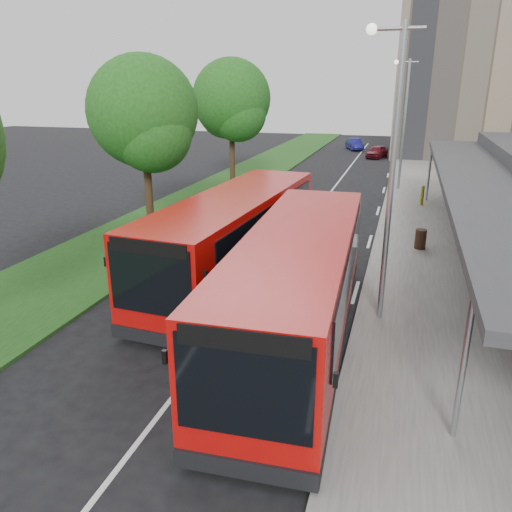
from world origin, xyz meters
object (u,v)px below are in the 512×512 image
(lamp_post_far, at_px, (403,117))
(car_near, at_px, (377,152))
(bus_main, at_px, (298,288))
(lamp_post_near, at_px, (390,161))
(car_far, at_px, (355,144))
(bus_second, at_px, (234,238))
(litter_bin, at_px, (420,239))
(tree_far, at_px, (232,104))
(bollard, at_px, (422,195))
(tree_mid, at_px, (144,119))

(lamp_post_far, bearing_deg, car_near, 98.39)
(bus_main, distance_m, car_near, 37.66)
(lamp_post_near, height_order, car_far, lamp_post_near)
(bus_second, height_order, litter_bin, bus_second)
(tree_far, distance_m, bus_second, 18.62)
(tree_far, height_order, bus_main, tree_far)
(car_near, bearing_deg, bollard, -64.88)
(tree_mid, relative_size, litter_bin, 9.79)
(tree_mid, xyz_separation_m, tree_far, (-0.00, 12.00, 0.25))
(litter_bin, bearing_deg, bollard, 88.71)
(tree_far, xyz_separation_m, lamp_post_far, (11.13, 0.95, -0.70))
(tree_mid, bearing_deg, lamp_post_near, -32.36)
(lamp_post_near, height_order, bus_second, lamp_post_near)
(bus_second, relative_size, car_far, 3.07)
(bus_main, bearing_deg, tree_mid, 132.86)
(tree_mid, height_order, litter_bin, tree_mid)
(bus_second, bearing_deg, car_far, 93.83)
(tree_mid, xyz_separation_m, bus_main, (9.12, -8.95, -3.59))
(lamp_post_far, height_order, bollard, lamp_post_far)
(tree_far, distance_m, bollard, 13.92)
(tree_mid, xyz_separation_m, lamp_post_near, (11.13, -7.05, -0.45))
(lamp_post_far, xyz_separation_m, bus_second, (-5.07, -18.13, -3.13))
(bus_second, height_order, car_far, bus_second)
(tree_mid, distance_m, litter_bin, 13.25)
(bollard, xyz_separation_m, car_far, (-6.53, 25.86, -0.10))
(litter_bin, height_order, car_near, car_near)
(bollard, relative_size, car_far, 0.30)
(bus_second, bearing_deg, bollard, 68.22)
(bus_main, bearing_deg, litter_bin, 67.25)
(bus_main, relative_size, car_near, 3.24)
(tree_mid, height_order, tree_far, tree_far)
(tree_far, bearing_deg, lamp_post_far, 4.87)
(car_far, bearing_deg, lamp_post_far, -96.29)
(lamp_post_far, height_order, car_far, lamp_post_far)
(tree_mid, bearing_deg, lamp_post_far, 49.32)
(litter_bin, relative_size, bollard, 0.75)
(tree_mid, relative_size, bus_main, 0.73)
(bus_main, bearing_deg, bollard, 75.99)
(lamp_post_far, relative_size, car_far, 2.22)
(bollard, bearing_deg, bus_main, -101.34)
(tree_mid, distance_m, bollard, 15.84)
(tree_far, distance_m, lamp_post_near, 22.08)
(lamp_post_near, xyz_separation_m, bus_main, (-2.01, -1.90, -3.13))
(bollard, bearing_deg, lamp_post_near, -95.46)
(lamp_post_near, distance_m, bus_main, 4.18)
(car_far, bearing_deg, tree_mid, -119.62)
(lamp_post_near, relative_size, lamp_post_far, 1.00)
(tree_far, height_order, car_near, tree_far)
(bus_second, bearing_deg, tree_mid, 143.32)
(tree_mid, height_order, lamp_post_far, lamp_post_far)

